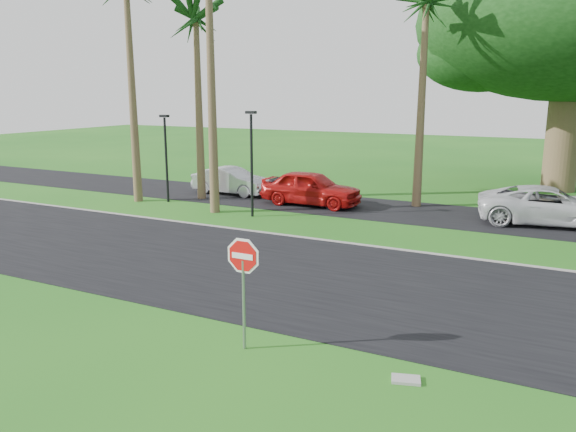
# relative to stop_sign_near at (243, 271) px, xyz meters

# --- Properties ---
(ground) EXTENTS (120.00, 120.00, 0.00)m
(ground) POSITION_rel_stop_sign_near_xyz_m (-0.50, 3.00, -1.77)
(ground) COLOR #1A5A16
(ground) RESTS_ON ground
(road) EXTENTS (120.00, 8.00, 0.02)m
(road) POSITION_rel_stop_sign_near_xyz_m (-0.50, 5.00, -1.76)
(road) COLOR black
(road) RESTS_ON ground
(parking_strip) EXTENTS (120.00, 5.00, 0.02)m
(parking_strip) POSITION_rel_stop_sign_near_xyz_m (-0.50, 15.50, -1.76)
(parking_strip) COLOR black
(parking_strip) RESTS_ON ground
(curb) EXTENTS (120.00, 0.12, 0.06)m
(curb) POSITION_rel_stop_sign_near_xyz_m (-0.50, 9.05, -1.74)
(curb) COLOR gray
(curb) RESTS_ON ground
(stop_sign_near) EXTENTS (1.05, 0.07, 2.62)m
(stop_sign_near) POSITION_rel_stop_sign_near_xyz_m (0.00, 0.00, 0.00)
(stop_sign_near) COLOR gray
(stop_sign_near) RESTS_ON ground
(palm_left_mid) EXTENTS (5.00, 5.00, 10.00)m
(palm_left_mid) POSITION_rel_stop_sign_near_xyz_m (-11.00, 14.00, 6.90)
(palm_left_mid) COLOR brown
(palm_left_mid) RESTS_ON ground
(palm_center) EXTENTS (5.00, 5.00, 10.50)m
(palm_center) POSITION_rel_stop_sign_near_xyz_m (-0.50, 17.00, 7.39)
(palm_center) COLOR brown
(palm_center) RESTS_ON ground
(canopy_tree) EXTENTS (16.50, 16.50, 13.12)m
(canopy_tree) POSITION_rel_stop_sign_near_xyz_m (5.50, 25.00, 7.17)
(canopy_tree) COLOR brown
(canopy_tree) RESTS_ON ground
(streetlight_left) EXTENTS (0.45, 0.25, 4.34)m
(streetlight_left) POSITION_rel_stop_sign_near_xyz_m (-12.00, 12.50, 0.72)
(streetlight_left) COLOR black
(streetlight_left) RESTS_ON ground
(streetlight_right) EXTENTS (0.45, 0.25, 4.64)m
(streetlight_right) POSITION_rel_stop_sign_near_xyz_m (-6.50, 11.50, 0.88)
(streetlight_right) COLOR black
(streetlight_right) RESTS_ON ground
(car_silver) EXTENTS (4.39, 1.62, 1.44)m
(car_silver) POSITION_rel_stop_sign_near_xyz_m (-10.26, 15.73, -1.06)
(car_silver) COLOR #A3A5AB
(car_silver) RESTS_ON ground
(car_red) EXTENTS (4.95, 2.01, 1.68)m
(car_red) POSITION_rel_stop_sign_near_xyz_m (-5.19, 14.95, -0.93)
(car_red) COLOR #AA0F0E
(car_red) RESTS_ON ground
(car_dark) EXTENTS (4.34, 2.03, 1.23)m
(car_dark) POSITION_rel_stop_sign_near_xyz_m (-5.13, 15.08, -1.16)
(car_dark) COLOR black
(car_dark) RESTS_ON ground
(car_minivan) EXTENTS (6.03, 3.52, 1.58)m
(car_minivan) POSITION_rel_stop_sign_near_xyz_m (5.38, 15.69, -0.99)
(car_minivan) COLOR silver
(car_minivan) RESTS_ON ground
(utility_slab) EXTENTS (0.63, 0.49, 0.06)m
(utility_slab) POSITION_rel_stop_sign_near_xyz_m (3.51, 0.19, -1.74)
(utility_slab) COLOR gray
(utility_slab) RESTS_ON ground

